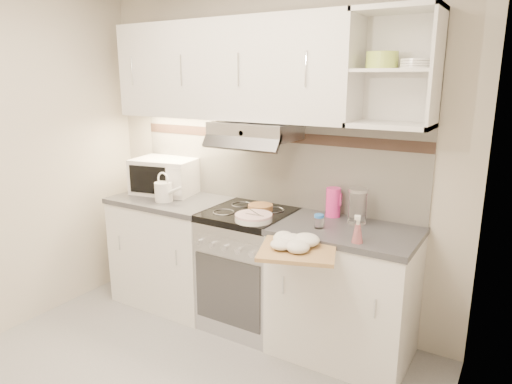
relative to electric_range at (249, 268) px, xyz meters
The scene contains 16 objects.
room_shell 1.39m from the electric_range, 89.81° to the right, with size 3.04×2.84×2.52m.
base_cabinet_left 0.75m from the electric_range, behind, with size 0.90×0.60×0.86m, color white.
worktop_left 0.86m from the electric_range, behind, with size 0.92×0.62×0.04m, color #47474C.
base_cabinet_right 0.75m from the electric_range, ahead, with size 0.90×0.60×0.86m, color white.
worktop_right 0.86m from the electric_range, ahead, with size 0.92×0.62×0.04m, color #47474C.
electric_range is the anchor object (origin of this frame).
microwave 1.08m from the electric_range, behind, with size 0.58×0.47×0.29m.
watering_can 0.90m from the electric_range, behind, with size 0.28×0.14×0.23m.
plate_stack 0.53m from the electric_range, 50.16° to the right, with size 0.26×0.26×0.05m.
bread_loaf 0.48m from the electric_range, 43.47° to the left, with size 0.18×0.18×0.05m, color #B89A42.
pink_pitcher 0.82m from the electric_range, 19.29° to the left, with size 0.11×0.10×0.21m.
glass_jar 0.97m from the electric_range, ahead, with size 0.13×0.13×0.24m.
spice_jar 0.78m from the electric_range, ahead, with size 0.06×0.06×0.09m.
spray_bottle 1.06m from the electric_range, 13.83° to the right, with size 0.07×0.07×0.18m.
cutting_board 0.88m from the electric_range, 36.24° to the right, with size 0.43×0.39×0.02m, color #AD7357.
dish_towel 0.87m from the electric_range, 37.93° to the right, with size 0.29×0.25×0.08m, color white, non-canonical shape.
Camera 1 is at (1.70, -1.61, 1.85)m, focal length 32.00 mm.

